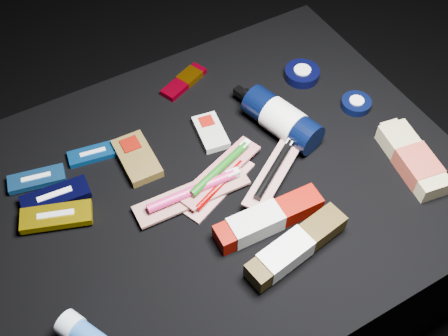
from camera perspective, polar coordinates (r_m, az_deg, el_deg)
ground at (r=1.49m, az=-0.31°, el=-10.43°), size 3.00×3.00×0.00m
cloth_table at (r=1.31m, az=-0.35°, el=-6.44°), size 0.98×0.78×0.40m
luna_bar_0 at (r=1.21m, az=-13.14°, el=1.41°), size 0.11×0.06×0.01m
luna_bar_1 at (r=1.20m, az=-18.49°, el=-1.07°), size 0.12×0.07×0.01m
luna_bar_2 at (r=1.15m, az=-16.75°, el=-2.80°), size 0.14×0.06×0.02m
luna_bar_3 at (r=1.12m, az=-16.66°, el=-4.74°), size 0.14×0.09×0.02m
clif_bar_0 at (r=1.18m, az=-8.93°, el=1.16°), size 0.07×0.13×0.02m
clif_bar_1 at (r=1.22m, az=-1.43°, el=3.79°), size 0.07×0.11×0.02m
power_bar at (r=1.33m, az=-3.91°, el=8.91°), size 0.13×0.08×0.02m
lotion_bottle at (r=1.21m, az=5.91°, el=4.94°), size 0.11×0.23×0.07m
cream_tin_upper at (r=1.35m, az=7.92°, el=9.47°), size 0.08×0.08×0.03m
cream_tin_lower at (r=1.31m, az=13.27°, el=6.39°), size 0.07×0.07×0.02m
bodywash_bottle at (r=1.22m, az=18.68°, el=0.73°), size 0.09×0.20×0.04m
toothbrush_pack_0 at (r=1.13m, az=-0.37°, el=-1.82°), size 0.19×0.11×0.02m
toothbrush_pack_1 at (r=1.11m, az=-3.13°, el=-2.51°), size 0.24×0.07×0.03m
toothbrush_pack_2 at (r=1.13m, az=-0.35°, el=-0.17°), size 0.21×0.12×0.02m
toothbrush_pack_3 at (r=1.13m, az=5.16°, el=-0.18°), size 0.19×0.15×0.02m
toothpaste_carton_red at (r=1.07m, az=4.10°, el=-5.35°), size 0.22×0.06×0.04m
toothpaste_carton_green at (r=1.04m, az=6.98°, el=-8.19°), size 0.22×0.08×0.04m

